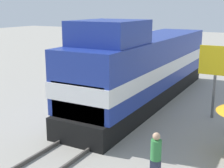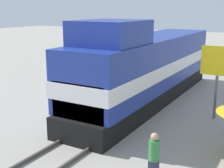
# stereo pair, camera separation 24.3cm
# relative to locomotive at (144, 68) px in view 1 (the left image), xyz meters

# --- Properties ---
(ground_plane) EXTENTS (120.00, 120.00, 0.00)m
(ground_plane) POSITION_rel_locomotive_xyz_m (0.00, -4.26, -2.05)
(ground_plane) COLOR gray
(rail_near) EXTENTS (0.08, 40.58, 0.15)m
(rail_near) POSITION_rel_locomotive_xyz_m (-0.72, -4.26, -1.98)
(rail_near) COLOR #4C4742
(rail_near) RESTS_ON ground_plane
(rail_far) EXTENTS (0.08, 40.58, 0.15)m
(rail_far) POSITION_rel_locomotive_xyz_m (0.72, -4.26, -1.98)
(rail_far) COLOR #4C4742
(rail_far) RESTS_ON ground_plane
(locomotive) EXTENTS (3.00, 14.75, 4.88)m
(locomotive) POSITION_rel_locomotive_xyz_m (0.00, 0.00, 0.00)
(locomotive) COLOR black
(locomotive) RESTS_ON ground_plane
(billboard_sign) EXTENTS (1.66, 0.12, 3.63)m
(billboard_sign) POSITION_rel_locomotive_xyz_m (4.10, -0.69, 0.61)
(billboard_sign) COLOR #595959
(billboard_sign) RESTS_ON ground_plane
(person_bystander) EXTENTS (0.34, 0.34, 1.73)m
(person_bystander) POSITION_rel_locomotive_xyz_m (3.79, -7.82, -1.11)
(person_bystander) COLOR #2D3347
(person_bystander) RESTS_ON ground_plane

